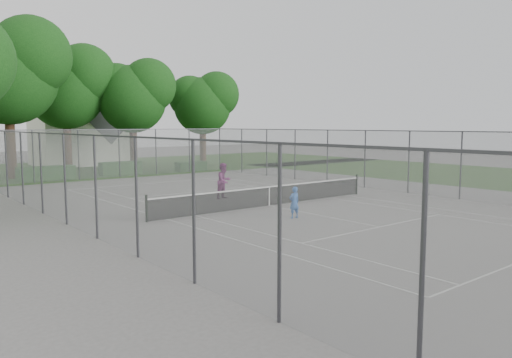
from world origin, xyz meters
TOP-DOWN VIEW (x-y plane):
  - ground at (0.00, 0.00)m, footprint 120.00×120.00m
  - grass_far at (0.00, 26.00)m, footprint 60.00×20.00m
  - grass_right at (22.00, 0.00)m, footprint 16.00×40.00m
  - court_markings at (0.00, 0.00)m, footprint 11.03×23.83m
  - tennis_net at (0.00, 0.00)m, footprint 12.87×0.10m
  - perimeter_fence at (0.00, 0.00)m, footprint 18.08×34.08m
  - tree_far_left at (-6.33, 20.83)m, footprint 7.97×7.27m
  - tree_far_midleft at (-1.34, 23.81)m, footprint 7.23×6.60m
  - tree_far_midright at (3.48, 21.70)m, footprint 6.54×5.97m
  - tree_far_right at (10.52, 21.77)m, footprint 6.11×5.58m
  - hedge_left at (-4.80, 18.46)m, footprint 3.77×1.13m
  - hedge_mid at (0.73, 18.50)m, footprint 3.20×0.92m
  - hedge_right at (6.64, 17.84)m, footprint 2.59×0.95m
  - house at (1.78, 30.23)m, footprint 7.90×6.13m
  - girl_player at (-1.23, -3.02)m, footprint 0.51×0.37m
  - woman_player at (-0.33, 3.24)m, footprint 1.04×0.90m

SIDE VIEW (x-z plane):
  - ground at x=0.00m, z-range 0.00..0.00m
  - grass_far at x=0.00m, z-range 0.00..0.00m
  - grass_right at x=22.00m, z-range 0.00..0.00m
  - court_markings at x=0.00m, z-range 0.00..0.01m
  - hedge_right at x=6.64m, z-range 0.00..0.78m
  - hedge_left at x=-4.80m, z-range 0.00..0.94m
  - hedge_mid at x=0.73m, z-range 0.00..1.01m
  - tennis_net at x=0.00m, z-range -0.04..1.06m
  - girl_player at x=-1.23m, z-range 0.00..1.31m
  - woman_player at x=-0.33m, z-range 0.00..1.87m
  - perimeter_fence at x=0.00m, z-range 0.05..3.57m
  - house at x=1.78m, z-range -0.96..8.88m
  - tree_far_right at x=10.52m, z-range 1.64..10.42m
  - tree_far_midright at x=3.48m, z-range 1.76..11.16m
  - tree_far_midleft at x=-1.34m, z-range 1.94..12.33m
  - tree_far_left at x=-6.33m, z-range 2.15..13.60m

